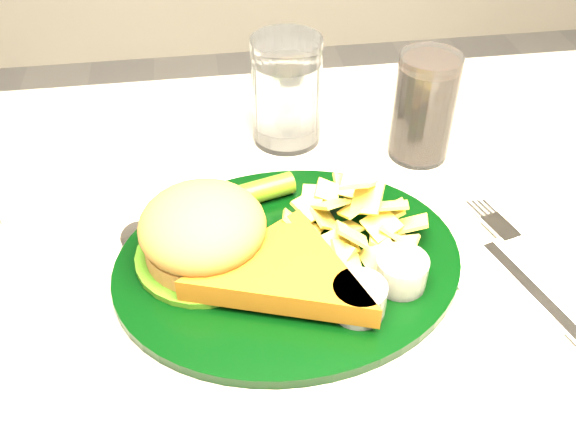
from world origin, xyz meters
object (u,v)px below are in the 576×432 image
(water_glass, at_px, (287,91))
(cola_glass, at_px, (424,107))
(dinner_plate, at_px, (289,237))
(fork_napkin, at_px, (527,282))

(water_glass, xyz_separation_m, cola_glass, (0.15, -0.06, -0.00))
(dinner_plate, distance_m, cola_glass, 0.25)
(dinner_plate, xyz_separation_m, cola_glass, (0.19, 0.17, 0.03))
(cola_glass, xyz_separation_m, fork_napkin, (0.04, -0.23, -0.06))
(dinner_plate, relative_size, cola_glass, 2.64)
(dinner_plate, bearing_deg, fork_napkin, -21.48)
(fork_napkin, bearing_deg, cola_glass, 84.17)
(dinner_plate, height_order, water_glass, water_glass)
(water_glass, xyz_separation_m, fork_napkin, (0.19, -0.29, -0.06))
(dinner_plate, relative_size, water_glass, 2.58)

